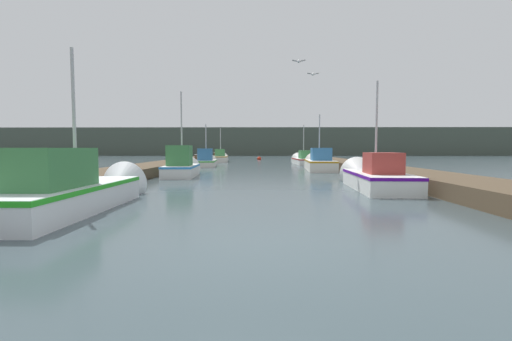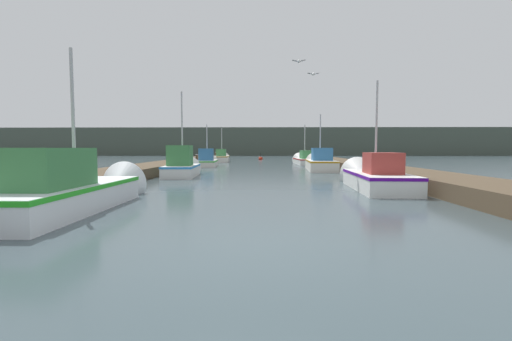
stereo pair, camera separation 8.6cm
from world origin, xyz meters
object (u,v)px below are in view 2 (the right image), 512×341
Objects in this scene: fishing_boat_1 at (372,177)px; fishing_boat_5 at (304,160)px; fishing_boat_3 at (320,163)px; mooring_piling_1 at (216,156)px; channel_buoy at (261,159)px; mooring_piling_0 at (197,160)px; seagull_lead at (299,61)px; fishing_boat_2 at (183,166)px; fishing_boat_4 at (207,161)px; seagull_1 at (313,74)px; fishing_boat_6 at (222,158)px; fishing_boat_0 at (78,189)px.

fishing_boat_1 is 0.97× the size of fishing_boat_5.
fishing_boat_3 is 19.88m from mooring_piling_1.
channel_buoy is (-4.19, 11.53, -0.24)m from fishing_boat_5.
seagull_lead is (7.19, -14.99, 4.59)m from mooring_piling_0.
seagull_lead is (5.78, -3.90, 4.55)m from fishing_boat_2.
fishing_boat_4 reaches higher than mooring_piling_1.
fishing_boat_3 is at bearing -92.11° from fishing_boat_5.
seagull_lead reaches higher than seagull_1.
fishing_boat_2 is at bearing -122.83° from fishing_boat_5.
seagull_1 is at bearing -75.58° from fishing_boat_6.
fishing_boat_5 is 10.00m from mooring_piling_0.
seagull_1 is at bearing -63.85° from fishing_boat_4.
fishing_boat_2 is 5.03× the size of mooring_piling_1.
fishing_boat_5 is at bearing 70.37° from fishing_boat_0.
mooring_piling_0 is 15.44m from channel_buoy.
fishing_boat_1 is at bearing 28.65° from fishing_boat_0.
channel_buoy is (4.19, 6.32, -0.30)m from fishing_boat_6.
mooring_piling_1 is (-9.62, 17.40, 0.00)m from fishing_boat_3.
fishing_boat_0 is 6.11× the size of mooring_piling_0.
fishing_boat_4 is 9.24m from fishing_boat_6.
fishing_boat_6 reaches higher than mooring_piling_1.
fishing_boat_1 is 10.32× the size of seagull_lead.
fishing_boat_4 is at bearing -105.38° from channel_buoy.
fishing_boat_4 is 4.87× the size of mooring_piling_1.
fishing_boat_0 is 11.33m from seagull_1.
fishing_boat_2 is at bearing 88.17° from fishing_boat_0.
fishing_boat_3 is at bearing 30.17° from fishing_boat_2.
fishing_boat_5 reaches higher than mooring_piling_1.
fishing_boat_6 reaches higher than fishing_boat_4.
fishing_boat_1 is 29.68m from mooring_piling_1.
mooring_piling_0 is at bearing -61.11° from seagull_lead.
fishing_boat_1 is at bearing -63.37° from fishing_boat_4.
mooring_piling_0 is 1.71× the size of seagull_1.
fishing_boat_2 is 19.24m from fishing_boat_6.
fishing_boat_0 is 17.62m from fishing_boat_3.
fishing_boat_3 is at bearing 60.90° from fishing_boat_0.
seagull_1 is at bearing 125.43° from fishing_boat_1.
fishing_boat_0 is 1.02× the size of fishing_boat_1.
mooring_piling_1 is 26.65m from seagull_1.
fishing_boat_1 is 6.01× the size of mooring_piling_0.
fishing_boat_5 is 6.23× the size of mooring_piling_0.
fishing_boat_2 is 8.33m from seagull_lead.
seagull_1 reaches higher than fishing_boat_1.
fishing_boat_2 is 8.80× the size of seagull_1.
fishing_boat_2 reaches higher than fishing_boat_1.
fishing_boat_3 is 8.97m from seagull_1.
seagull_1 is (0.86, 1.82, -0.14)m from seagull_lead.
fishing_boat_0 reaches higher than fishing_boat_5.
fishing_boat_2 is at bearing -82.79° from mooring_piling_0.
fishing_boat_3 is 9.64m from fishing_boat_4.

